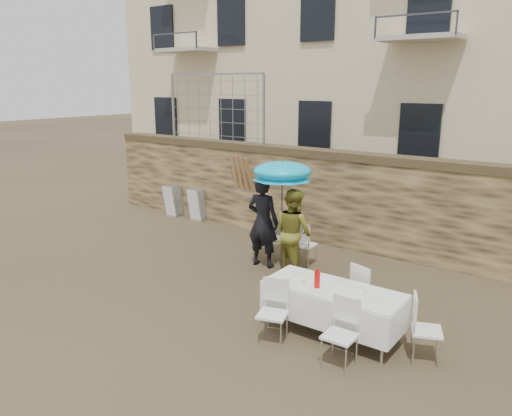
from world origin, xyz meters
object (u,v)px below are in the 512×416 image
Objects in this scene: table_chair_front_left at (272,313)px; chair_stack_left at (177,199)px; couple_chair_right at (305,243)px; table_chair_back at (367,291)px; chair_stack_right at (200,203)px; umbrella at (282,174)px; table_chair_side at (427,329)px; couple_chair_left at (277,238)px; banquet_table at (333,290)px; woman_dress at (293,232)px; table_chair_front_right at (340,334)px; man_suit at (263,222)px; soda_bottle at (317,279)px.

table_chair_front_left reaches higher than chair_stack_left.
couple_chair_right is 2.61m from table_chair_back.
chair_stack_left and chair_stack_right have the same top height.
umbrella is 2.20× the size of table_chair_side.
table_chair_front_left is at bearing 90.70° from couple_chair_left.
umbrella is 1.01× the size of banquet_table.
woman_dress is 3.49m from table_chair_front_right.
table_chair_back is at bearing 75.96° from banquet_table.
woman_dress is 5.62m from chair_stack_left.
couple_chair_right is at bearing -15.38° from chair_stack_left.
man_suit is 2.01× the size of table_chair_front_right.
table_chair_side is (2.00, 0.85, 0.00)m from table_chair_front_left.
table_chair_side is 1.04× the size of chair_stack_right.
chair_stack_left is 0.90m from chair_stack_right.
umbrella is 5.46m from chair_stack_left.
woman_dress is 6.76× the size of soda_bottle.
man_suit is 0.75m from woman_dress.
woman_dress reaches higher than soda_bottle.
couple_chair_left is at bearing 105.05° from table_chair_front_left.
couple_chair_right is at bearing 148.12° from couple_chair_left.
woman_dress is 1.91× the size of chair_stack_right.
chair_stack_left is (-6.88, 3.94, -0.45)m from soda_bottle.
chair_stack_right is at bearing -4.96° from woman_dress.
table_chair_side is 9.25m from chair_stack_left.
table_chair_front_right is (2.39, -3.11, 0.00)m from couple_chair_right.
table_chair_front_left and table_chair_back have the same top height.
banquet_table is 8.04m from chair_stack_left.
couple_chair_left is at bearing 37.95° from table_chair_side.
man_suit is at bearing 35.54° from couple_chair_right.
woman_dress is 1.83× the size of table_chair_side.
table_chair_side is at bearing 171.67° from woman_dress.
table_chair_back is (0.40, 0.95, -0.43)m from soda_bottle.
man_suit is 2.10× the size of chair_stack_right.
umbrella reaches higher than chair_stack_right.
couple_chair_left is 1.00× the size of table_chair_back.
man_suit is 3.09m from soda_bottle.
table_chair_side is at bearing 42.55° from table_chair_front_right.
banquet_table is at bearing 154.96° from woman_dress.
chair_stack_right is (-6.68, 4.54, -0.02)m from table_chair_front_right.
couple_chair_right is at bearing -65.27° from woman_dress.
umbrella is 2.29× the size of chair_stack_right.
soda_bottle reaches higher than banquet_table.
table_chair_front_right is 1.00× the size of table_chair_side.
man_suit is 7.42× the size of soda_bottle.
couple_chair_left reaches higher than chair_stack_right.
couple_chair_left is 3.20m from table_chair_back.
man_suit is 4.04m from table_chair_front_right.
table_chair_front_right is at bearing -34.20° from chair_stack_right.
soda_bottle is at bearing 138.59° from table_chair_front_right.
chair_stack_left is at bearing 180.00° from chair_stack_right.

